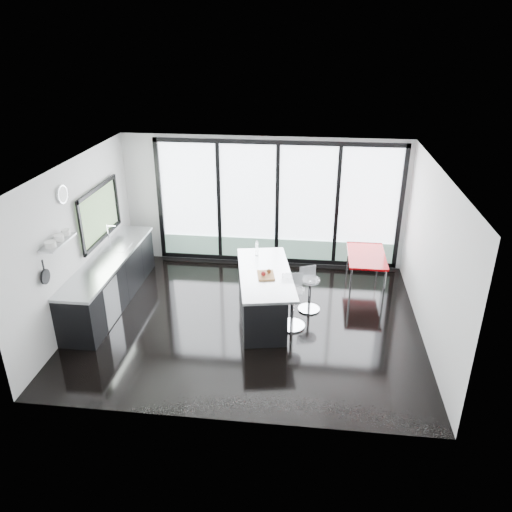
# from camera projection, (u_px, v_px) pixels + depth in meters

# --- Properties ---
(floor) EXTENTS (6.00, 5.00, 0.00)m
(floor) POSITION_uv_depth(u_px,v_px,m) (249.00, 321.00, 8.94)
(floor) COLOR black
(floor) RESTS_ON ground
(ceiling) EXTENTS (6.00, 5.00, 0.00)m
(ceiling) POSITION_uv_depth(u_px,v_px,m) (247.00, 168.00, 7.77)
(ceiling) COLOR white
(ceiling) RESTS_ON wall_back
(wall_back) EXTENTS (6.00, 0.09, 2.80)m
(wall_back) POSITION_uv_depth(u_px,v_px,m) (276.00, 209.00, 10.60)
(wall_back) COLOR silver
(wall_back) RESTS_ON ground
(wall_front) EXTENTS (6.00, 0.00, 2.80)m
(wall_front) POSITION_uv_depth(u_px,v_px,m) (221.00, 332.00, 6.10)
(wall_front) COLOR silver
(wall_front) RESTS_ON ground
(wall_left) EXTENTS (0.26, 5.00, 2.80)m
(wall_left) POSITION_uv_depth(u_px,v_px,m) (84.00, 227.00, 8.85)
(wall_left) COLOR silver
(wall_left) RESTS_ON ground
(wall_right) EXTENTS (0.00, 5.00, 2.80)m
(wall_right) POSITION_uv_depth(u_px,v_px,m) (432.00, 258.00, 8.04)
(wall_right) COLOR silver
(wall_right) RESTS_ON ground
(counter_cabinets) EXTENTS (0.69, 3.24, 1.36)m
(counter_cabinets) POSITION_uv_depth(u_px,v_px,m) (111.00, 280.00, 9.39)
(counter_cabinets) COLOR black
(counter_cabinets) RESTS_ON floor
(island) EXTENTS (1.28, 2.27, 1.13)m
(island) POSITION_uv_depth(u_px,v_px,m) (261.00, 294.00, 8.94)
(island) COLOR black
(island) RESTS_ON floor
(bar_stool_near) EXTENTS (0.53, 0.53, 0.74)m
(bar_stool_near) POSITION_uv_depth(u_px,v_px,m) (292.00, 308.00, 8.63)
(bar_stool_near) COLOR silver
(bar_stool_near) RESTS_ON floor
(bar_stool_far) EXTENTS (0.53, 0.53, 0.65)m
(bar_stool_far) POSITION_uv_depth(u_px,v_px,m) (310.00, 294.00, 9.16)
(bar_stool_far) COLOR silver
(bar_stool_far) RESTS_ON floor
(red_table) EXTENTS (0.74, 1.29, 0.69)m
(red_table) POSITION_uv_depth(u_px,v_px,m) (365.00, 270.00, 10.03)
(red_table) COLOR #980306
(red_table) RESTS_ON floor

